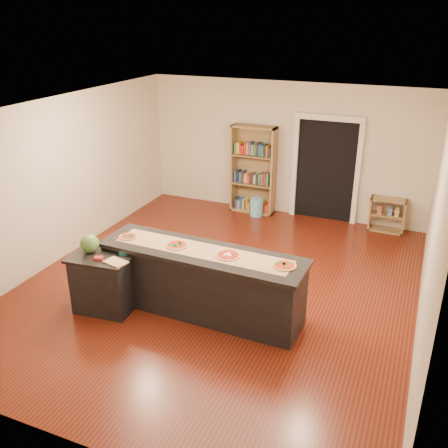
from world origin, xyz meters
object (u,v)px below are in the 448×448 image
at_px(side_counter, 104,282).
at_px(watermelon, 90,244).
at_px(bookshelf, 253,170).
at_px(waste_bin, 256,207).
at_px(low_shelf, 387,215).
at_px(kitchen_island, 202,282).

bearing_deg(side_counter, watermelon, 167.11).
height_order(bookshelf, waste_bin, bookshelf).
height_order(low_shelf, waste_bin, low_shelf).
bearing_deg(kitchen_island, watermelon, -161.98).
bearing_deg(waste_bin, kitchen_island, -82.36).
xyz_separation_m(kitchen_island, watermelon, (-1.56, -0.45, 0.52)).
distance_m(kitchen_island, watermelon, 1.70).
xyz_separation_m(side_counter, bookshelf, (0.67, 4.54, 0.50)).
bearing_deg(waste_bin, bookshelf, 126.72).
bearing_deg(low_shelf, bookshelf, -179.58).
bearing_deg(side_counter, kitchen_island, 13.65).
bearing_deg(side_counter, low_shelf, 46.73).
bearing_deg(side_counter, waste_bin, 73.28).
bearing_deg(low_shelf, watermelon, -129.27).
height_order(bookshelf, low_shelf, bookshelf).
relative_size(kitchen_island, waste_bin, 7.62).
distance_m(side_counter, watermelon, 0.61).
xyz_separation_m(low_shelf, watermelon, (-3.71, -4.54, 0.67)).
relative_size(side_counter, bookshelf, 0.47).
height_order(kitchen_island, waste_bin, kitchen_island).
xyz_separation_m(bookshelf, watermelon, (-0.87, -4.52, 0.07)).
bearing_deg(bookshelf, waste_bin, -53.28).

